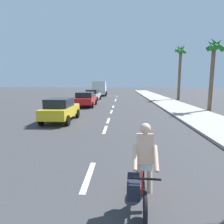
% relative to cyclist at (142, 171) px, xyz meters
% --- Properties ---
extents(ground_plane, '(160.00, 160.00, 0.00)m').
position_rel_cyclist_xyz_m(ground_plane, '(-1.35, 15.32, -0.83)').
color(ground_plane, '#38383A').
extents(sidewalk_strip, '(3.60, 80.00, 0.14)m').
position_rel_cyclist_xyz_m(sidewalk_strip, '(5.39, 17.32, -0.76)').
color(sidewalk_strip, '#9E998E').
rests_on(sidewalk_strip, ground).
extents(lane_stripe_2, '(0.16, 1.80, 0.01)m').
position_rel_cyclist_xyz_m(lane_stripe_2, '(-1.35, 1.31, -0.83)').
color(lane_stripe_2, white).
rests_on(lane_stripe_2, ground).
extents(lane_stripe_3, '(0.16, 1.80, 0.01)m').
position_rel_cyclist_xyz_m(lane_stripe_3, '(-1.35, 6.70, -0.83)').
color(lane_stripe_3, white).
rests_on(lane_stripe_3, ground).
extents(lane_stripe_4, '(0.16, 1.80, 0.01)m').
position_rel_cyclist_xyz_m(lane_stripe_4, '(-1.35, 9.26, -0.83)').
color(lane_stripe_4, white).
rests_on(lane_stripe_4, ground).
extents(lane_stripe_5, '(0.16, 1.80, 0.01)m').
position_rel_cyclist_xyz_m(lane_stripe_5, '(-1.35, 13.25, -0.83)').
color(lane_stripe_5, white).
rests_on(lane_stripe_5, ground).
extents(lane_stripe_6, '(0.16, 1.80, 0.01)m').
position_rel_cyclist_xyz_m(lane_stripe_6, '(-1.35, 16.89, -0.83)').
color(lane_stripe_6, white).
rests_on(lane_stripe_6, ground).
extents(lane_stripe_7, '(0.16, 1.80, 0.01)m').
position_rel_cyclist_xyz_m(lane_stripe_7, '(-1.35, 23.68, -0.83)').
color(lane_stripe_7, white).
rests_on(lane_stripe_7, ground).
extents(lane_stripe_8, '(0.16, 1.80, 0.01)m').
position_rel_cyclist_xyz_m(lane_stripe_8, '(-1.35, 26.04, -0.83)').
color(lane_stripe_8, white).
rests_on(lane_stripe_8, ground).
extents(lane_stripe_9, '(0.16, 1.80, 0.01)m').
position_rel_cyclist_xyz_m(lane_stripe_9, '(-1.35, 32.33, -0.83)').
color(lane_stripe_9, white).
rests_on(lane_stripe_9, ground).
extents(cyclist, '(0.63, 1.71, 1.82)m').
position_rel_cyclist_xyz_m(cyclist, '(0.00, 0.00, 0.00)').
color(cyclist, black).
rests_on(cyclist, ground).
extents(parked_car_yellow, '(1.85, 3.96, 1.57)m').
position_rel_cyclist_xyz_m(parked_car_yellow, '(-4.54, 8.82, 0.01)').
color(parked_car_yellow, gold).
rests_on(parked_car_yellow, ground).
extents(parked_car_red, '(2.16, 4.60, 1.57)m').
position_rel_cyclist_xyz_m(parked_car_red, '(-4.41, 17.08, 0.01)').
color(parked_car_red, red).
rests_on(parked_car_red, ground).
extents(parked_car_silver, '(2.12, 4.26, 1.57)m').
position_rel_cyclist_xyz_m(parked_car_silver, '(-4.68, 24.20, 0.01)').
color(parked_car_silver, '#B7BABF').
rests_on(parked_car_silver, ground).
extents(delivery_truck, '(2.87, 6.33, 2.80)m').
position_rel_cyclist_xyz_m(delivery_truck, '(-4.75, 33.73, 0.67)').
color(delivery_truck, beige).
rests_on(delivery_truck, ground).
extents(palm_tree_mid, '(1.83, 1.81, 6.56)m').
position_rel_cyclist_xyz_m(palm_tree_mid, '(7.47, 13.78, 4.13)').
color(palm_tree_mid, brown).
rests_on(palm_tree_mid, ground).
extents(palm_tree_far, '(1.77, 1.90, 8.20)m').
position_rel_cyclist_xyz_m(palm_tree_far, '(8.07, 25.45, 5.21)').
color(palm_tree_far, brown).
rests_on(palm_tree_far, ground).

